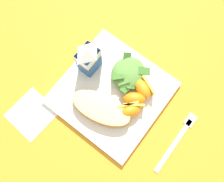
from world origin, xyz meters
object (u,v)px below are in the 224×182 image
white_plate (112,93)px  cheesy_pizza_bread (101,109)px  paper_napkin (32,114)px  orange_wedge_rear (143,88)px  orange_wedge_middle (134,100)px  orange_wedge_front (129,111)px  metal_fork (179,138)px  green_salad_pile (128,73)px  milk_carton (88,58)px

white_plate → cheesy_pizza_bread: size_ratio=1.53×
paper_napkin → orange_wedge_rear: bearing=-40.9°
white_plate → cheesy_pizza_bread: cheesy_pizza_bread is taller
white_plate → orange_wedge_middle: orange_wedge_middle is taller
orange_wedge_front → paper_napkin: orange_wedge_front is taller
cheesy_pizza_bread → metal_fork: cheesy_pizza_bread is taller
cheesy_pizza_bread → orange_wedge_front: orange_wedge_front is taller
white_plate → orange_wedge_middle: bearing=-76.7°
orange_wedge_front → orange_wedge_rear: bearing=4.7°
orange_wedge_middle → paper_napkin: 0.29m
white_plate → orange_wedge_front: 0.08m
metal_fork → orange_wedge_front: bearing=100.9°
orange_wedge_front → paper_napkin: bearing=127.9°
white_plate → cheesy_pizza_bread: 0.06m
cheesy_pizza_bread → metal_fork: (0.07, -0.21, -0.03)m
paper_napkin → metal_fork: 0.41m
cheesy_pizza_bread → orange_wedge_middle: (0.07, -0.06, 0.00)m
green_salad_pile → orange_wedge_front: bearing=-142.1°
milk_carton → orange_wedge_front: 0.18m
white_plate → orange_wedge_rear: (0.06, -0.06, 0.03)m
white_plate → green_salad_pile: (0.06, -0.01, 0.03)m
metal_fork → white_plate: bearing=92.9°
white_plate → orange_wedge_rear: 0.09m
milk_carton → metal_fork: bearing=-92.2°
orange_wedge_front → metal_fork: (0.03, -0.15, -0.03)m
orange_wedge_front → orange_wedge_middle: same height
milk_carton → orange_wedge_rear: 0.17m
white_plate → paper_napkin: (-0.18, 0.14, -0.01)m
milk_carton → metal_fork: size_ratio=0.58×
white_plate → paper_napkin: white_plate is taller
cheesy_pizza_bread → green_salad_pile: green_salad_pile is taller
cheesy_pizza_bread → milk_carton: (0.08, 0.10, 0.04)m
white_plate → metal_fork: (0.01, -0.22, -0.01)m
orange_wedge_rear → green_salad_pile: bearing=80.5°
paper_napkin → metal_fork: size_ratio=0.58×
white_plate → orange_wedge_front: orange_wedge_front is taller
white_plate → milk_carton: milk_carton is taller
orange_wedge_middle → metal_fork: bearing=-91.5°
orange_wedge_front → orange_wedge_middle: size_ratio=1.00×
green_salad_pile → cheesy_pizza_bread: bearing=-179.4°
white_plate → orange_wedge_middle: 0.07m
orange_wedge_middle → orange_wedge_rear: (0.04, -0.00, 0.00)m
cheesy_pizza_bread → orange_wedge_rear: bearing=-26.8°
orange_wedge_rear → paper_napkin: (-0.24, 0.21, -0.03)m
cheesy_pizza_bread → orange_wedge_middle: 0.09m
green_salad_pile → orange_wedge_middle: green_salad_pile is taller
orange_wedge_front → metal_fork: size_ratio=0.37×
cheesy_pizza_bread → paper_napkin: cheesy_pizza_bread is taller
cheesy_pizza_bread → orange_wedge_front: (0.04, -0.06, 0.00)m
green_salad_pile → orange_wedge_front: green_salad_pile is taller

